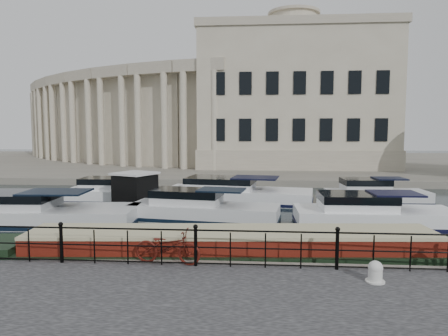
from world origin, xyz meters
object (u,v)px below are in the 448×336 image
Objects in this scene: mooring_bollard at (375,272)px; narrowboat at (232,255)px; bicycle at (168,246)px; harbour_hut at (135,193)px.

narrowboat is at bearing 146.79° from mooring_bollard.
mooring_bollard is (5.64, -0.98, -0.26)m from bicycle.
bicycle is 3.55× the size of mooring_bollard.
narrowboat is at bearing -32.11° from harbour_hut.
mooring_bollard is 0.16× the size of harbour_hut.
narrowboat is 4.74× the size of harbour_hut.
narrowboat is (1.78, 1.54, -0.70)m from bicycle.
harbour_hut is at bearing 27.89° from bicycle.
harbour_hut is at bearing 119.16° from narrowboat.
narrowboat is 10.97m from harbour_hut.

